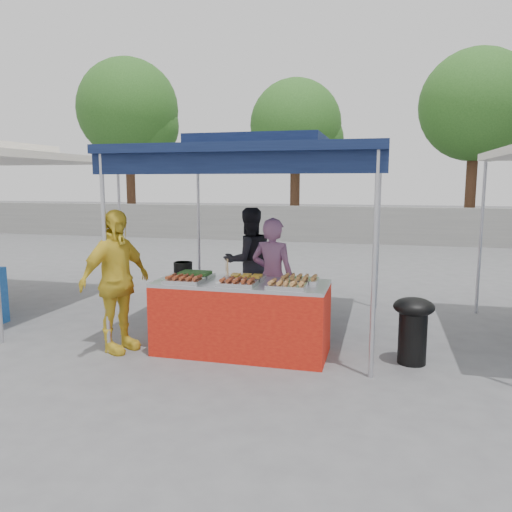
% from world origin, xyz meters
% --- Properties ---
extents(ground_plane, '(80.00, 80.00, 0.00)m').
position_xyz_m(ground_plane, '(0.00, 0.00, 0.00)').
color(ground_plane, '#5D5D5F').
extents(back_wall, '(40.00, 0.25, 1.20)m').
position_xyz_m(back_wall, '(0.00, 11.00, 0.60)').
color(back_wall, gray).
rests_on(back_wall, ground_plane).
extents(main_canopy, '(3.20, 3.20, 2.57)m').
position_xyz_m(main_canopy, '(0.00, 0.97, 2.37)').
color(main_canopy, silver).
rests_on(main_canopy, ground_plane).
extents(tree_0, '(3.98, 3.98, 6.84)m').
position_xyz_m(tree_0, '(-8.26, 13.06, 4.68)').
color(tree_0, '#432919').
rests_on(tree_0, ground_plane).
extents(tree_1, '(3.41, 3.33, 5.73)m').
position_xyz_m(tree_1, '(-1.51, 13.07, 3.92)').
color(tree_1, '#432919').
rests_on(tree_1, ground_plane).
extents(tree_2, '(3.76, 3.74, 6.43)m').
position_xyz_m(tree_2, '(4.62, 13.17, 4.40)').
color(tree_2, '#432919').
rests_on(tree_2, ground_plane).
extents(vendor_table, '(2.00, 0.80, 0.85)m').
position_xyz_m(vendor_table, '(0.00, -0.10, 0.43)').
color(vendor_table, red).
rests_on(vendor_table, ground_plane).
extents(food_tray_fl, '(0.42, 0.30, 0.07)m').
position_xyz_m(food_tray_fl, '(-0.61, -0.34, 0.88)').
color(food_tray_fl, silver).
rests_on(food_tray_fl, vendor_table).
extents(food_tray_fm, '(0.42, 0.30, 0.07)m').
position_xyz_m(food_tray_fm, '(0.02, -0.34, 0.88)').
color(food_tray_fm, silver).
rests_on(food_tray_fm, vendor_table).
extents(food_tray_fr, '(0.42, 0.30, 0.07)m').
position_xyz_m(food_tray_fr, '(0.58, -0.34, 0.88)').
color(food_tray_fr, silver).
rests_on(food_tray_fr, vendor_table).
extents(food_tray_bl, '(0.42, 0.30, 0.07)m').
position_xyz_m(food_tray_bl, '(-0.61, 0.00, 0.88)').
color(food_tray_bl, silver).
rests_on(food_tray_bl, vendor_table).
extents(food_tray_bm, '(0.42, 0.30, 0.07)m').
position_xyz_m(food_tray_bm, '(0.03, 0.01, 0.88)').
color(food_tray_bm, silver).
rests_on(food_tray_bm, vendor_table).
extents(food_tray_br, '(0.42, 0.30, 0.07)m').
position_xyz_m(food_tray_br, '(0.66, 0.00, 0.88)').
color(food_tray_br, silver).
rests_on(food_tray_br, vendor_table).
extents(cooking_pot, '(0.24, 0.24, 0.14)m').
position_xyz_m(cooking_pot, '(-0.87, 0.27, 0.92)').
color(cooking_pot, black).
rests_on(cooking_pot, vendor_table).
extents(skewer_cup, '(0.08, 0.08, 0.10)m').
position_xyz_m(skewer_cup, '(-0.10, -0.30, 0.90)').
color(skewer_cup, silver).
rests_on(skewer_cup, vendor_table).
extents(wok_burner, '(0.44, 0.44, 0.75)m').
position_xyz_m(wok_burner, '(1.93, 0.03, 0.44)').
color(wok_burner, black).
rests_on(wok_burner, ground_plane).
extents(crate_left, '(0.54, 0.38, 0.32)m').
position_xyz_m(crate_left, '(-0.29, 0.52, 0.16)').
color(crate_left, '#1438A7').
rests_on(crate_left, ground_plane).
extents(crate_right, '(0.50, 0.35, 0.30)m').
position_xyz_m(crate_right, '(0.17, 0.67, 0.15)').
color(crate_right, '#1438A7').
rests_on(crate_right, ground_plane).
extents(crate_stacked, '(0.48, 0.33, 0.29)m').
position_xyz_m(crate_stacked, '(0.17, 0.67, 0.44)').
color(crate_stacked, '#1438A7').
rests_on(crate_stacked, crate_right).
extents(vendor_woman, '(0.61, 0.45, 1.55)m').
position_xyz_m(vendor_woman, '(0.21, 0.63, 0.77)').
color(vendor_woman, '#8E5A82').
rests_on(vendor_woman, ground_plane).
extents(helper_man, '(1.00, 0.96, 1.62)m').
position_xyz_m(helper_man, '(-0.38, 1.66, 0.81)').
color(helper_man, black).
rests_on(helper_man, ground_plane).
extents(customer_person, '(0.72, 1.07, 1.68)m').
position_xyz_m(customer_person, '(-1.44, -0.40, 0.84)').
color(customer_person, yellow).
rests_on(customer_person, ground_plane).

